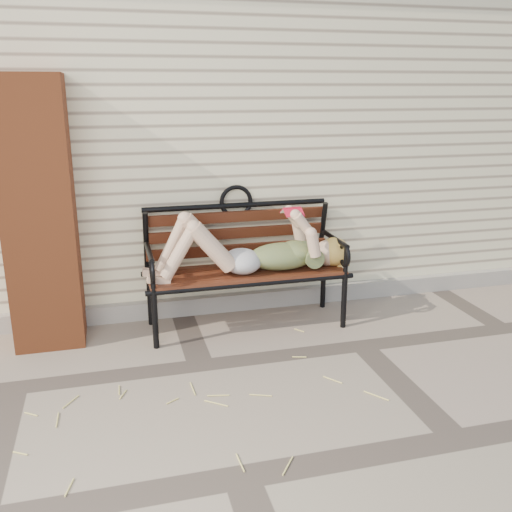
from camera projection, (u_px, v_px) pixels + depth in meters
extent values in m
plane|color=gray|center=(362.00, 346.00, 4.36)|extent=(80.00, 80.00, 0.00)
cube|color=#F0E7BC|center=(260.00, 122.00, 6.71)|extent=(8.00, 4.00, 3.00)
cube|color=#A59D95|center=(318.00, 294.00, 5.24)|extent=(8.00, 0.10, 0.15)
cube|color=brown|center=(40.00, 214.00, 4.21)|extent=(0.50, 0.50, 2.00)
cylinder|color=black|center=(155.00, 319.00, 4.27)|extent=(0.05, 0.05, 0.46)
cylinder|color=black|center=(150.00, 298.00, 4.69)|extent=(0.05, 0.05, 0.46)
cylinder|color=black|center=(344.00, 301.00, 4.64)|extent=(0.05, 0.05, 0.46)
cylinder|color=black|center=(323.00, 282.00, 5.07)|extent=(0.05, 0.05, 0.46)
cube|color=#512614|center=(246.00, 272.00, 4.60)|extent=(1.57, 0.50, 0.03)
cylinder|color=black|center=(253.00, 284.00, 4.39)|extent=(1.65, 0.04, 0.04)
cylinder|color=black|center=(240.00, 266.00, 4.82)|extent=(1.65, 0.04, 0.04)
torus|color=black|center=(236.00, 202.00, 4.77)|extent=(0.28, 0.04, 0.28)
ellipsoid|color=#0A3648|center=(282.00, 256.00, 4.61)|extent=(0.56, 0.32, 0.22)
ellipsoid|color=#0A3648|center=(296.00, 251.00, 4.63)|extent=(0.27, 0.31, 0.16)
ellipsoid|color=silver|center=(242.00, 261.00, 4.53)|extent=(0.31, 0.35, 0.20)
sphere|color=beige|center=(328.00, 253.00, 4.70)|extent=(0.23, 0.23, 0.23)
ellipsoid|color=#ECB159|center=(334.00, 252.00, 4.72)|extent=(0.26, 0.26, 0.24)
cube|color=red|center=(292.00, 208.00, 4.51)|extent=(0.14, 0.02, 0.02)
cube|color=silver|center=(294.00, 213.00, 4.48)|extent=(0.14, 0.09, 0.05)
cube|color=silver|center=(290.00, 211.00, 4.56)|extent=(0.14, 0.09, 0.05)
cube|color=red|center=(294.00, 212.00, 4.48)|extent=(0.15, 0.10, 0.05)
cube|color=red|center=(290.00, 210.00, 4.56)|extent=(0.15, 0.10, 0.05)
cylinder|color=#E0D16D|center=(327.00, 359.00, 4.14)|extent=(0.03, 0.08, 0.01)
cylinder|color=#E0D16D|center=(85.00, 430.00, 3.29)|extent=(0.08, 0.06, 0.01)
cylinder|color=#E0D16D|center=(201.00, 399.00, 3.61)|extent=(0.01, 0.15, 0.01)
cylinder|color=#E0D16D|center=(316.00, 334.00, 4.55)|extent=(0.12, 0.12, 0.01)
cylinder|color=#E0D16D|center=(34.00, 377.00, 3.88)|extent=(0.15, 0.10, 0.01)
cylinder|color=#E0D16D|center=(1.00, 382.00, 3.82)|extent=(0.16, 0.05, 0.01)
cylinder|color=#E0D16D|center=(176.00, 491.00, 2.79)|extent=(0.17, 0.10, 0.01)
cylinder|color=#E0D16D|center=(263.00, 478.00, 2.89)|extent=(0.13, 0.06, 0.01)
cylinder|color=#E0D16D|center=(276.00, 341.00, 4.43)|extent=(0.05, 0.09, 0.01)
cylinder|color=#E0D16D|center=(362.00, 448.00, 3.12)|extent=(0.06, 0.18, 0.01)
cylinder|color=#E0D16D|center=(159.00, 380.00, 3.85)|extent=(0.09, 0.01, 0.01)
cylinder|color=#E0D16D|center=(219.00, 358.00, 4.15)|extent=(0.09, 0.13, 0.01)
cylinder|color=#E0D16D|center=(229.00, 382.00, 3.82)|extent=(0.15, 0.03, 0.01)
cylinder|color=#E0D16D|center=(287.00, 357.00, 4.17)|extent=(0.15, 0.08, 0.01)
cylinder|color=#E0D16D|center=(320.00, 362.00, 4.09)|extent=(0.09, 0.04, 0.01)
cylinder|color=#E0D16D|center=(319.00, 354.00, 4.22)|extent=(0.09, 0.15, 0.01)
cylinder|color=#E0D16D|center=(63.00, 372.00, 3.96)|extent=(0.01, 0.10, 0.01)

